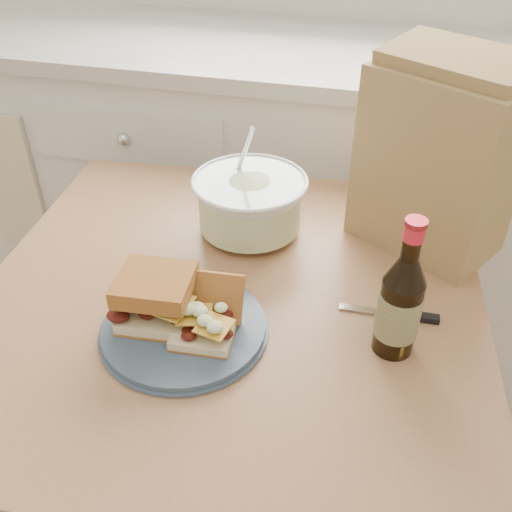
% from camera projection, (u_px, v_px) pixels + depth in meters
% --- Properties ---
extents(cabinet_run, '(2.50, 0.64, 0.94)m').
position_uv_depth(cabinet_run, '(322.00, 195.00, 1.82)').
color(cabinet_run, silver).
rests_on(cabinet_run, ground).
extents(dining_table, '(0.96, 0.96, 0.74)m').
position_uv_depth(dining_table, '(231.00, 336.00, 1.08)').
color(dining_table, '#A8764F').
rests_on(dining_table, ground).
extents(plate, '(0.27, 0.27, 0.02)m').
position_uv_depth(plate, '(184.00, 328.00, 0.93)').
color(plate, '#3C4F62').
rests_on(plate, dining_table).
extents(sandwich_left, '(0.13, 0.12, 0.09)m').
position_uv_depth(sandwich_left, '(157.00, 298.00, 0.91)').
color(sandwich_left, '#F4E6AC').
rests_on(sandwich_left, plate).
extents(sandwich_right, '(0.10, 0.14, 0.08)m').
position_uv_depth(sandwich_right, '(207.00, 316.00, 0.90)').
color(sandwich_right, '#F4E6AC').
rests_on(sandwich_right, plate).
extents(coleslaw_bowl, '(0.23, 0.23, 0.23)m').
position_uv_depth(coleslaw_bowl, '(250.00, 206.00, 1.14)').
color(coleslaw_bowl, white).
rests_on(coleslaw_bowl, dining_table).
extents(beer_bottle, '(0.07, 0.07, 0.24)m').
position_uv_depth(beer_bottle, '(400.00, 304.00, 0.86)').
color(beer_bottle, black).
rests_on(beer_bottle, dining_table).
extents(knife, '(0.17, 0.02, 0.01)m').
position_uv_depth(knife, '(406.00, 315.00, 0.96)').
color(knife, silver).
rests_on(knife, dining_table).
extents(paper_bag, '(0.31, 0.28, 0.34)m').
position_uv_depth(paper_bag, '(437.00, 163.00, 1.05)').
color(paper_bag, '#9E7D4C').
rests_on(paper_bag, dining_table).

